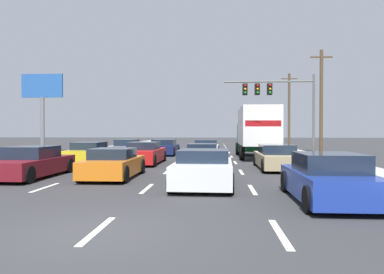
% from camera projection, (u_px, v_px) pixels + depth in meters
% --- Properties ---
extents(ground_plane, '(140.00, 140.00, 0.00)m').
position_uv_depth(ground_plane, '(190.00, 152.00, 31.68)').
color(ground_plane, '#333335').
extents(sidewalk_right, '(3.00, 80.00, 0.14)m').
position_uv_depth(sidewalk_right, '(303.00, 156.00, 26.15)').
color(sidewalk_right, '#B2AFA8').
rests_on(sidewalk_right, ground_plane).
extents(sidewalk_left, '(3.00, 80.00, 0.14)m').
position_uv_depth(sidewalk_left, '(72.00, 155.00, 27.23)').
color(sidewalk_left, '#B2AFA8').
rests_on(sidewalk_left, ground_plane).
extents(lane_markings, '(6.94, 52.00, 0.01)m').
position_uv_depth(lane_markings, '(185.00, 156.00, 26.87)').
color(lane_markings, silver).
rests_on(lane_markings, ground_plane).
extents(car_gray, '(2.04, 4.25, 1.18)m').
position_uv_depth(car_gray, '(127.00, 148.00, 29.35)').
color(car_gray, slate).
rests_on(car_gray, ground_plane).
extents(car_yellow, '(1.84, 4.33, 1.23)m').
position_uv_depth(car_yellow, '(90.00, 153.00, 21.10)').
color(car_yellow, yellow).
rests_on(car_yellow, ground_plane).
extents(car_maroon, '(1.89, 4.61, 1.25)m').
position_uv_depth(car_maroon, '(32.00, 163.00, 14.74)').
color(car_maroon, maroon).
rests_on(car_maroon, ground_plane).
extents(car_navy, '(2.01, 4.52, 1.21)m').
position_uv_depth(car_navy, '(164.00, 148.00, 28.56)').
color(car_navy, '#141E4C').
rests_on(car_navy, ground_plane).
extents(car_red, '(1.89, 4.69, 1.25)m').
position_uv_depth(car_red, '(145.00, 154.00, 20.76)').
color(car_red, red).
rests_on(car_red, ground_plane).
extents(car_orange, '(1.84, 4.07, 1.19)m').
position_uv_depth(car_orange, '(114.00, 164.00, 14.60)').
color(car_orange, orange).
rests_on(car_orange, ground_plane).
extents(car_silver, '(2.03, 4.04, 1.19)m').
position_uv_depth(car_silver, '(206.00, 148.00, 28.10)').
color(car_silver, '#B7BABF').
rests_on(car_silver, ground_plane).
extents(car_black, '(1.86, 4.01, 1.18)m').
position_uv_depth(car_black, '(202.00, 155.00, 20.00)').
color(car_black, black).
rests_on(car_black, ground_plane).
extents(car_white, '(2.08, 4.20, 1.24)m').
position_uv_depth(car_white, '(204.00, 169.00, 12.39)').
color(car_white, white).
rests_on(car_white, ground_plane).
extents(box_truck, '(2.59, 8.13, 3.42)m').
position_uv_depth(box_truck, '(256.00, 130.00, 25.32)').
color(box_truck, white).
rests_on(box_truck, ground_plane).
extents(car_tan, '(1.87, 4.66, 1.21)m').
position_uv_depth(car_tan, '(276.00, 158.00, 17.96)').
color(car_tan, tan).
rests_on(car_tan, ground_plane).
extents(car_blue, '(1.90, 4.07, 1.29)m').
position_uv_depth(car_blue, '(328.00, 179.00, 9.67)').
color(car_blue, '#1E389E').
rests_on(car_blue, ground_plane).
extents(traffic_signal_mast, '(7.66, 0.69, 6.66)m').
position_uv_depth(traffic_signal_mast, '(272.00, 94.00, 31.09)').
color(traffic_signal_mast, '#595B56').
rests_on(traffic_signal_mast, ground_plane).
extents(utility_pole_mid, '(1.80, 0.28, 8.65)m').
position_uv_depth(utility_pole_mid, '(321.00, 100.00, 30.71)').
color(utility_pole_mid, brown).
rests_on(utility_pole_mid, ground_plane).
extents(utility_pole_far, '(1.80, 0.28, 8.55)m').
position_uv_depth(utility_pole_far, '(289.00, 109.00, 42.70)').
color(utility_pole_far, brown).
rests_on(utility_pole_far, ground_plane).
extents(roadside_billboard, '(3.56, 0.36, 6.72)m').
position_uv_depth(roadside_billboard, '(42.00, 98.00, 31.26)').
color(roadside_billboard, slate).
rests_on(roadside_billboard, ground_plane).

